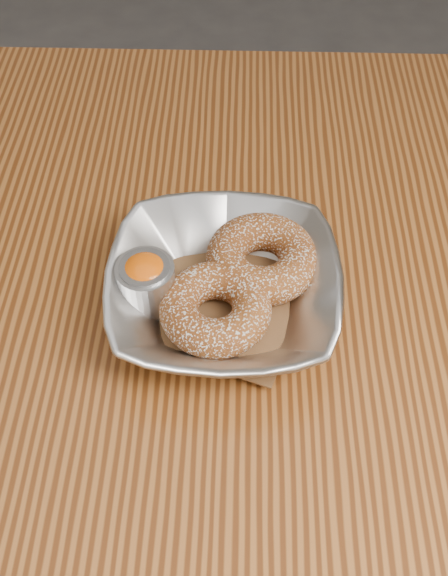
{
  "coord_description": "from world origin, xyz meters",
  "views": [
    {
      "loc": [
        0.06,
        -0.43,
        1.27
      ],
      "look_at": [
        0.05,
        -0.04,
        0.78
      ],
      "focal_mm": 42.0,
      "sensor_mm": 36.0,
      "label": 1
    }
  ],
  "objects_px": {
    "table": "(181,332)",
    "donut_back": "(262,258)",
    "serving_bowl": "(224,290)",
    "donut_front": "(215,309)",
    "ramekin": "(146,282)"
  },
  "relations": [
    {
      "from": "donut_front",
      "to": "donut_back",
      "type": "bearing_deg",
      "value": 55.07
    },
    {
      "from": "serving_bowl",
      "to": "donut_front",
      "type": "distance_m",
      "value": 0.02
    },
    {
      "from": "table",
      "to": "serving_bowl",
      "type": "bearing_deg",
      "value": -38.64
    },
    {
      "from": "donut_back",
      "to": "donut_front",
      "type": "height_order",
      "value": "donut_back"
    },
    {
      "from": "table",
      "to": "serving_bowl",
      "type": "xyz_separation_m",
      "value": [
        0.05,
        -0.04,
        0.13
      ]
    },
    {
      "from": "serving_bowl",
      "to": "donut_front",
      "type": "bearing_deg",
      "value": -107.62
    },
    {
      "from": "table",
      "to": "donut_back",
      "type": "bearing_deg",
      "value": -0.19
    },
    {
      "from": "donut_back",
      "to": "ramekin",
      "type": "distance_m",
      "value": 0.11
    },
    {
      "from": "donut_front",
      "to": "serving_bowl",
      "type": "bearing_deg",
      "value": 72.38
    },
    {
      "from": "serving_bowl",
      "to": "table",
      "type": "bearing_deg",
      "value": 141.36
    },
    {
      "from": "table",
      "to": "donut_front",
      "type": "xyz_separation_m",
      "value": [
        0.04,
        -0.06,
        0.13
      ]
    },
    {
      "from": "table",
      "to": "ramekin",
      "type": "relative_size",
      "value": 21.35
    },
    {
      "from": "serving_bowl",
      "to": "ramekin",
      "type": "xyz_separation_m",
      "value": [
        -0.07,
        -0.0,
        0.01
      ]
    },
    {
      "from": "donut_back",
      "to": "ramekin",
      "type": "relative_size",
      "value": 1.92
    },
    {
      "from": "donut_front",
      "to": "ramekin",
      "type": "xyz_separation_m",
      "value": [
        -0.06,
        0.02,
        0.01
      ]
    }
  ]
}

